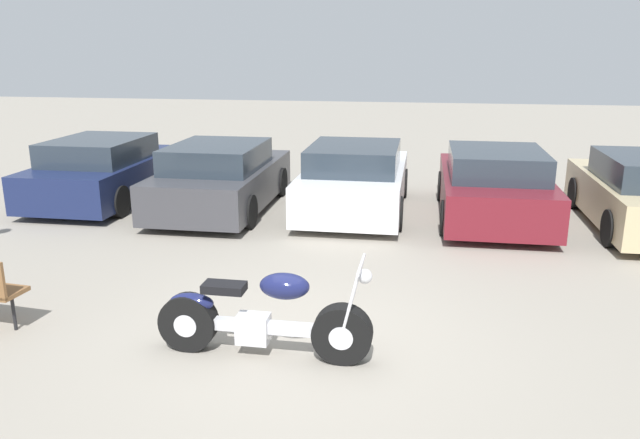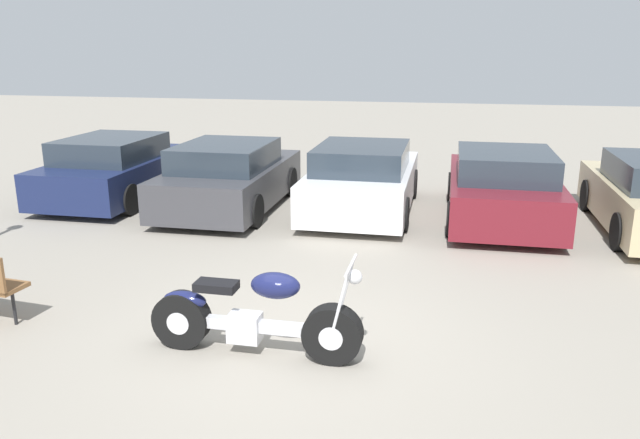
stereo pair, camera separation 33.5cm
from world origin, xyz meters
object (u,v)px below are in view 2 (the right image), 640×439
parked_car_navy (117,169)px  parked_car_white (363,180)px  motorcycle (253,317)px  parked_car_maroon (502,188)px  parked_car_dark_grey (230,178)px

parked_car_navy → parked_car_white: 5.22m
motorcycle → parked_car_maroon: (2.92, 5.92, 0.21)m
motorcycle → parked_car_navy: 7.82m
parked_car_white → motorcycle: bearing=-92.9°
motorcycle → parked_car_navy: bearing=129.0°
parked_car_navy → parked_car_dark_grey: (2.61, -0.32, 0.00)m
parked_car_white → parked_car_maroon: same height
parked_car_white → parked_car_maroon: bearing=-3.2°
motorcycle → parked_car_navy: parked_car_navy is taller
parked_car_maroon → parked_car_navy: bearing=178.8°
parked_car_maroon → parked_car_white: bearing=176.8°
motorcycle → parked_car_maroon: size_ratio=0.56×
parked_car_maroon → parked_car_dark_grey: bearing=-178.2°
parked_car_navy → parked_car_dark_grey: size_ratio=1.00×
parked_car_dark_grey → parked_car_white: size_ratio=1.00×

